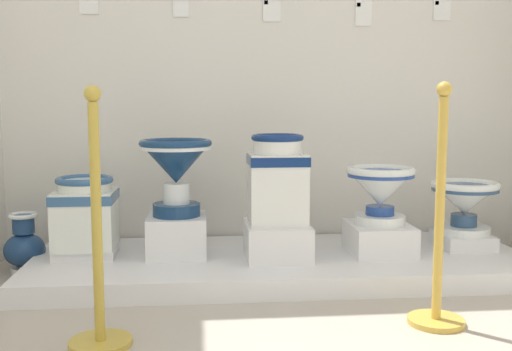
{
  "coord_description": "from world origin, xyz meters",
  "views": [
    {
      "loc": [
        1.18,
        -1.14,
        0.94
      ],
      "look_at": [
        1.49,
        2.07,
        0.55
      ],
      "focal_mm": 41.82,
      "sensor_mm": 36.0,
      "label": 1
    }
  ],
  "objects_px": {
    "antique_toilet_squat_floral": "(380,188)",
    "stanchion_post_near_right": "(438,250)",
    "antique_toilet_slender_white": "(277,177)",
    "decorative_vase_companion": "(24,246)",
    "info_placard_first": "(89,0)",
    "info_placard_second": "(181,5)",
    "plinth_block_squat_floral": "(379,238)",
    "stanchion_post_near_left": "(98,268)",
    "plinth_block_slender_white": "(277,240)",
    "info_placard_fourth": "(363,13)",
    "antique_toilet_central_ornate": "(85,210)",
    "plinth_block_broad_patterned": "(463,240)",
    "plinth_block_central_ornate": "(87,252)",
    "antique_toilet_tall_cobalt": "(176,165)",
    "antique_toilet_broad_patterned": "(465,200)",
    "info_placard_fifth": "(442,9)",
    "info_placard_third": "(272,9)",
    "plinth_block_tall_cobalt": "(177,235)"
  },
  "relations": [
    {
      "from": "antique_toilet_squat_floral",
      "to": "stanchion_post_near_right",
      "type": "bearing_deg",
      "value": -89.86
    },
    {
      "from": "antique_toilet_slender_white",
      "to": "decorative_vase_companion",
      "type": "relative_size",
      "value": 1.45
    },
    {
      "from": "info_placard_first",
      "to": "info_placard_second",
      "type": "relative_size",
      "value": 1.1
    },
    {
      "from": "info_placard_second",
      "to": "plinth_block_squat_floral",
      "type": "bearing_deg",
      "value": -25.08
    },
    {
      "from": "antique_toilet_squat_floral",
      "to": "stanchion_post_near_left",
      "type": "relative_size",
      "value": 0.38
    },
    {
      "from": "info_placard_first",
      "to": "stanchion_post_near_left",
      "type": "height_order",
      "value": "info_placard_first"
    },
    {
      "from": "plinth_block_slender_white",
      "to": "info_placard_second",
      "type": "relative_size",
      "value": 2.78
    },
    {
      "from": "info_placard_first",
      "to": "stanchion_post_near_left",
      "type": "bearing_deg",
      "value": -80.06
    },
    {
      "from": "info_placard_fourth",
      "to": "stanchion_post_near_left",
      "type": "height_order",
      "value": "info_placard_fourth"
    },
    {
      "from": "decorative_vase_companion",
      "to": "antique_toilet_central_ornate",
      "type": "bearing_deg",
      "value": -15.75
    },
    {
      "from": "antique_toilet_central_ornate",
      "to": "stanchion_post_near_left",
      "type": "height_order",
      "value": "stanchion_post_near_left"
    },
    {
      "from": "plinth_block_slender_white",
      "to": "plinth_block_broad_patterned",
      "type": "relative_size",
      "value": 1.26
    },
    {
      "from": "stanchion_post_near_left",
      "to": "info_placard_fourth",
      "type": "bearing_deg",
      "value": 45.31
    },
    {
      "from": "antique_toilet_central_ornate",
      "to": "info_placard_fourth",
      "type": "relative_size",
      "value": 2.44
    },
    {
      "from": "antique_toilet_slender_white",
      "to": "plinth_block_central_ornate",
      "type": "bearing_deg",
      "value": 173.51
    },
    {
      "from": "antique_toilet_tall_cobalt",
      "to": "info_placard_second",
      "type": "relative_size",
      "value": 2.94
    },
    {
      "from": "antique_toilet_slender_white",
      "to": "plinth_block_broad_patterned",
      "type": "height_order",
      "value": "antique_toilet_slender_white"
    },
    {
      "from": "plinth_block_slender_white",
      "to": "stanchion_post_near_right",
      "type": "bearing_deg",
      "value": -52.88
    },
    {
      "from": "antique_toilet_slender_white",
      "to": "antique_toilet_broad_patterned",
      "type": "distance_m",
      "value": 1.13
    },
    {
      "from": "info_placard_first",
      "to": "info_placard_fifth",
      "type": "distance_m",
      "value": 2.17
    },
    {
      "from": "antique_toilet_squat_floral",
      "to": "plinth_block_slender_white",
      "type": "bearing_deg",
      "value": -175.8
    },
    {
      "from": "stanchion_post_near_left",
      "to": "antique_toilet_slender_white",
      "type": "bearing_deg",
      "value": 47.26
    },
    {
      "from": "info_placard_second",
      "to": "info_placard_fifth",
      "type": "height_order",
      "value": "info_placard_second"
    },
    {
      "from": "plinth_block_squat_floral",
      "to": "info_placard_third",
      "type": "relative_size",
      "value": 2.68
    },
    {
      "from": "plinth_block_slender_white",
      "to": "plinth_block_broad_patterned",
      "type": "distance_m",
      "value": 1.12
    },
    {
      "from": "plinth_block_slender_white",
      "to": "plinth_block_broad_patterned",
      "type": "height_order",
      "value": "plinth_block_slender_white"
    },
    {
      "from": "plinth_block_tall_cobalt",
      "to": "antique_toilet_squat_floral",
      "type": "height_order",
      "value": "antique_toilet_squat_floral"
    },
    {
      "from": "antique_toilet_central_ornate",
      "to": "antique_toilet_broad_patterned",
      "type": "xyz_separation_m",
      "value": [
        2.15,
        0.0,
        0.02
      ]
    },
    {
      "from": "antique_toilet_broad_patterned",
      "to": "info_placard_first",
      "type": "distance_m",
      "value": 2.5
    },
    {
      "from": "antique_toilet_slender_white",
      "to": "plinth_block_broad_patterned",
      "type": "bearing_deg",
      "value": 6.21
    },
    {
      "from": "info_placard_fifth",
      "to": "stanchion_post_near_left",
      "type": "xyz_separation_m",
      "value": [
        -1.92,
        -1.43,
        -1.22
      ]
    },
    {
      "from": "stanchion_post_near_left",
      "to": "antique_toilet_central_ornate",
      "type": "bearing_deg",
      "value": 102.96
    },
    {
      "from": "plinth_block_broad_patterned",
      "to": "plinth_block_central_ornate",
      "type": "bearing_deg",
      "value": -179.93
    },
    {
      "from": "antique_toilet_tall_cobalt",
      "to": "plinth_block_central_ornate",
      "type": "bearing_deg",
      "value": 177.8
    },
    {
      "from": "plinth_block_broad_patterned",
      "to": "info_placard_third",
      "type": "height_order",
      "value": "info_placard_third"
    },
    {
      "from": "plinth_block_squat_floral",
      "to": "info_placard_fifth",
      "type": "bearing_deg",
      "value": 44.24
    },
    {
      "from": "info_placard_fifth",
      "to": "info_placard_third",
      "type": "bearing_deg",
      "value": 180.0
    },
    {
      "from": "stanchion_post_near_right",
      "to": "plinth_block_slender_white",
      "type": "bearing_deg",
      "value": 127.12
    },
    {
      "from": "plinth_block_broad_patterned",
      "to": "stanchion_post_near_right",
      "type": "distance_m",
      "value": 1.05
    },
    {
      "from": "antique_toilet_central_ornate",
      "to": "stanchion_post_near_right",
      "type": "height_order",
      "value": "stanchion_post_near_right"
    },
    {
      "from": "antique_toilet_tall_cobalt",
      "to": "antique_toilet_broad_patterned",
      "type": "distance_m",
      "value": 1.67
    },
    {
      "from": "plinth_block_central_ornate",
      "to": "stanchion_post_near_right",
      "type": "relative_size",
      "value": 0.31
    },
    {
      "from": "plinth_block_central_ornate",
      "to": "info_placard_second",
      "type": "distance_m",
      "value": 1.56
    },
    {
      "from": "plinth_block_central_ornate",
      "to": "stanchion_post_near_right",
      "type": "height_order",
      "value": "stanchion_post_near_right"
    },
    {
      "from": "antique_toilet_tall_cobalt",
      "to": "antique_toilet_squat_floral",
      "type": "bearing_deg",
      "value": -2.85
    },
    {
      "from": "antique_toilet_slender_white",
      "to": "info_placard_second",
      "type": "relative_size",
      "value": 3.38
    },
    {
      "from": "stanchion_post_near_left",
      "to": "plinth_block_slender_white",
      "type": "bearing_deg",
      "value": 47.26
    },
    {
      "from": "info_placard_second",
      "to": "info_placard_fifth",
      "type": "relative_size",
      "value": 1.07
    },
    {
      "from": "antique_toilet_squat_floral",
      "to": "stanchion_post_near_left",
      "type": "distance_m",
      "value": 1.68
    },
    {
      "from": "plinth_block_central_ornate",
      "to": "plinth_block_squat_floral",
      "type": "xyz_separation_m",
      "value": [
        1.62,
        -0.08,
        0.06
      ]
    }
  ]
}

